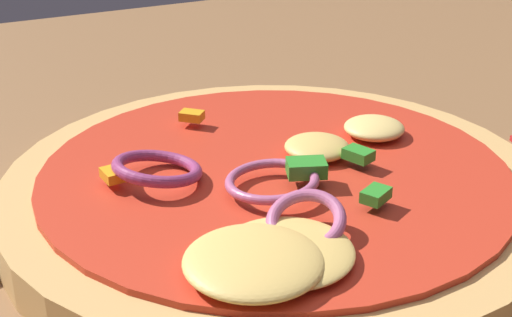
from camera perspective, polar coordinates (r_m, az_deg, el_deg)
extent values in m
cube|color=brown|center=(0.34, -4.16, -9.81)|extent=(1.28, 0.88, 0.03)
cylinder|color=tan|center=(0.36, 1.45, -2.71)|extent=(0.25, 0.25, 0.02)
cylinder|color=red|center=(0.35, 1.47, -1.08)|extent=(0.22, 0.22, 0.00)
ellipsoid|color=#E5BC60|center=(0.27, -0.93, -7.97)|extent=(0.05, 0.05, 0.01)
ellipsoid|color=#EFCC72|center=(0.39, 8.92, 2.31)|extent=(0.03, 0.03, 0.01)
ellipsoid|color=#E5BC60|center=(0.36, 4.63, 0.88)|extent=(0.03, 0.03, 0.01)
ellipsoid|color=#E5BC60|center=(0.28, 2.28, -7.03)|extent=(0.05, 0.05, 0.01)
torus|color=#B25984|center=(0.33, 0.87, -1.40)|extent=(0.06, 0.06, 0.01)
torus|color=#B25984|center=(0.30, 3.78, -4.73)|extent=(0.04, 0.04, 0.02)
torus|color=#93386B|center=(0.34, -7.48, -0.73)|extent=(0.05, 0.05, 0.01)
cube|color=#2D8C28|center=(0.32, 9.05, -2.74)|extent=(0.02, 0.01, 0.01)
cube|color=orange|center=(0.40, -4.88, 3.24)|extent=(0.01, 0.01, 0.00)
cube|color=orange|center=(0.34, -10.81, -1.21)|extent=(0.01, 0.01, 0.00)
cube|color=#2D8C28|center=(0.35, 7.75, 0.31)|extent=(0.01, 0.02, 0.01)
cube|color=#2D8C28|center=(0.33, 4.19, -0.98)|extent=(0.02, 0.02, 0.01)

